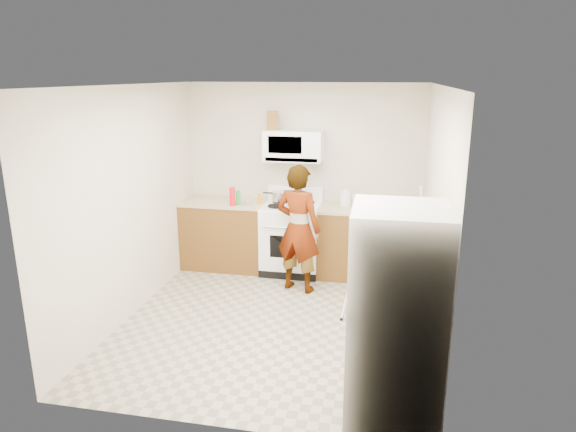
% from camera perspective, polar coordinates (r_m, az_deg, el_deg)
% --- Properties ---
extents(floor, '(3.60, 3.60, 0.00)m').
position_cam_1_polar(floor, '(5.73, -1.46, -11.50)').
color(floor, gray).
rests_on(floor, ground).
extents(back_wall, '(3.20, 0.02, 2.50)m').
position_cam_1_polar(back_wall, '(7.00, 1.71, 4.35)').
color(back_wall, beige).
rests_on(back_wall, floor).
extents(right_wall, '(0.02, 3.60, 2.50)m').
position_cam_1_polar(right_wall, '(5.18, 15.87, -0.25)').
color(right_wall, beige).
rests_on(right_wall, floor).
extents(cabinet_left, '(1.12, 0.62, 0.90)m').
position_cam_1_polar(cabinet_left, '(7.16, -6.99, -2.11)').
color(cabinet_left, brown).
rests_on(cabinet_left, floor).
extents(counter_left, '(1.14, 0.64, 0.03)m').
position_cam_1_polar(counter_left, '(7.03, -7.12, 1.52)').
color(counter_left, tan).
rests_on(counter_left, cabinet_left).
extents(cabinet_right, '(0.80, 0.62, 0.90)m').
position_cam_1_polar(cabinet_right, '(6.84, 6.86, -2.97)').
color(cabinet_right, brown).
rests_on(cabinet_right, floor).
extents(counter_right, '(0.82, 0.64, 0.03)m').
position_cam_1_polar(counter_right, '(6.70, 6.99, 0.82)').
color(counter_right, tan).
rests_on(counter_right, cabinet_right).
extents(gas_range, '(0.76, 0.65, 1.13)m').
position_cam_1_polar(gas_range, '(6.91, 0.41, -2.33)').
color(gas_range, white).
rests_on(gas_range, floor).
extents(microwave, '(0.76, 0.38, 0.40)m').
position_cam_1_polar(microwave, '(6.77, 0.64, 7.84)').
color(microwave, white).
rests_on(microwave, back_wall).
extents(person, '(0.66, 0.53, 1.58)m').
position_cam_1_polar(person, '(6.23, 1.16, -1.42)').
color(person, tan).
rests_on(person, floor).
extents(fridge, '(0.71, 0.71, 1.70)m').
position_cam_1_polar(fridge, '(3.99, 11.91, -10.96)').
color(fridge, silver).
rests_on(fridge, floor).
extents(kettle, '(0.17, 0.17, 0.18)m').
position_cam_1_polar(kettle, '(6.79, 6.44, 1.96)').
color(kettle, silver).
rests_on(kettle, counter_right).
extents(jug, '(0.18, 0.18, 0.24)m').
position_cam_1_polar(jug, '(6.78, -1.71, 10.57)').
color(jug, brown).
rests_on(jug, microwave).
extents(saucepan, '(0.25, 0.25, 0.12)m').
position_cam_1_polar(saucepan, '(6.91, -0.86, 2.21)').
color(saucepan, '#B6B7BB').
rests_on(saucepan, gas_range).
extents(tray, '(0.28, 0.22, 0.05)m').
position_cam_1_polar(tray, '(6.70, 1.18, 1.27)').
color(tray, silver).
rests_on(tray, gas_range).
extents(bottle_spray, '(0.09, 0.09, 0.25)m').
position_cam_1_polar(bottle_spray, '(6.73, -6.20, 2.14)').
color(bottle_spray, red).
rests_on(bottle_spray, counter_left).
extents(bottle_hot_sauce, '(0.05, 0.05, 0.15)m').
position_cam_1_polar(bottle_hot_sauce, '(6.82, -3.17, 1.96)').
color(bottle_hot_sauce, orange).
rests_on(bottle_hot_sauce, counter_left).
extents(bottle_green_cap, '(0.07, 0.07, 0.19)m').
position_cam_1_polar(bottle_green_cap, '(6.78, -5.55, 2.02)').
color(bottle_green_cap, '#1A9030').
rests_on(bottle_green_cap, counter_left).
extents(pot_lid, '(0.31, 0.31, 0.01)m').
position_cam_1_polar(pot_lid, '(6.84, -4.82, 1.40)').
color(pot_lid, white).
rests_on(pot_lid, counter_left).
extents(broom, '(0.21, 0.26, 1.42)m').
position_cam_1_polar(broom, '(6.05, 14.88, -3.19)').
color(broom, silver).
rests_on(broom, floor).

